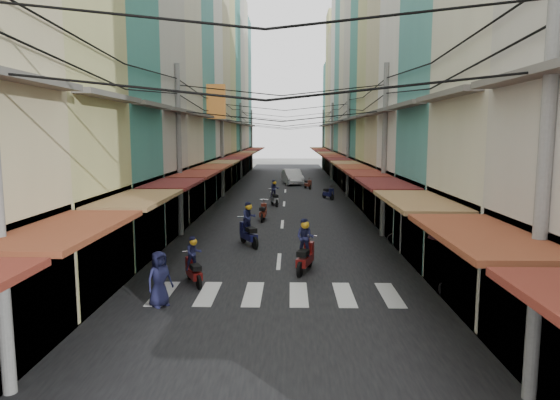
# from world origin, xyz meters

# --- Properties ---
(ground) EXTENTS (160.00, 160.00, 0.00)m
(ground) POSITION_xyz_m (0.00, 0.00, 0.00)
(ground) COLOR slate
(ground) RESTS_ON ground
(road) EXTENTS (10.00, 80.00, 0.02)m
(road) POSITION_xyz_m (0.00, 20.00, 0.01)
(road) COLOR black
(road) RESTS_ON ground
(sidewalk_left) EXTENTS (3.00, 80.00, 0.06)m
(sidewalk_left) POSITION_xyz_m (-6.50, 20.00, 0.03)
(sidewalk_left) COLOR gray
(sidewalk_left) RESTS_ON ground
(sidewalk_right) EXTENTS (3.00, 80.00, 0.06)m
(sidewalk_right) POSITION_xyz_m (6.50, 20.00, 0.03)
(sidewalk_right) COLOR gray
(sidewalk_right) RESTS_ON ground
(crosswalk) EXTENTS (7.55, 2.40, 0.01)m
(crosswalk) POSITION_xyz_m (-0.00, -6.00, 0.03)
(crosswalk) COLOR silver
(crosswalk) RESTS_ON ground
(building_row_left) EXTENTS (7.80, 67.67, 23.70)m
(building_row_left) POSITION_xyz_m (-7.92, 16.56, 9.78)
(building_row_left) COLOR silver
(building_row_left) RESTS_ON ground
(building_row_right) EXTENTS (7.80, 68.98, 22.59)m
(building_row_right) POSITION_xyz_m (7.92, 16.45, 9.41)
(building_row_right) COLOR teal
(building_row_right) RESTS_ON ground
(utility_poles) EXTENTS (10.20, 66.13, 8.20)m
(utility_poles) POSITION_xyz_m (0.00, 15.01, 6.59)
(utility_poles) COLOR gray
(utility_poles) RESTS_ON ground
(white_car) EXTENTS (5.49, 2.91, 1.84)m
(white_car) POSITION_xyz_m (0.64, 27.91, 0.00)
(white_car) COLOR silver
(white_car) RESTS_ON ground
(bicycle) EXTENTS (1.43, 0.58, 0.97)m
(bicycle) POSITION_xyz_m (5.51, 1.13, 0.00)
(bicycle) COLOR black
(bicycle) RESTS_ON ground
(moving_scooters) EXTENTS (6.41, 30.33, 1.94)m
(moving_scooters) POSITION_xyz_m (-0.30, 4.61, 0.54)
(moving_scooters) COLOR black
(moving_scooters) RESTS_ON ground
(parked_scooters) EXTENTS (13.05, 15.15, 1.00)m
(parked_scooters) POSITION_xyz_m (3.13, -3.87, 0.48)
(parked_scooters) COLOR black
(parked_scooters) RESTS_ON ground
(pedestrians) EXTENTS (13.23, 21.86, 2.12)m
(pedestrians) POSITION_xyz_m (-4.34, 2.72, 0.99)
(pedestrians) COLOR #241E28
(pedestrians) RESTS_ON ground
(market_umbrella) EXTENTS (2.32, 2.32, 2.44)m
(market_umbrella) POSITION_xyz_m (5.62, -6.37, 2.15)
(market_umbrella) COLOR #B2B2B7
(market_umbrella) RESTS_ON ground
(traffic_sign) EXTENTS (0.10, 0.67, 3.05)m
(traffic_sign) POSITION_xyz_m (4.95, -0.65, 2.23)
(traffic_sign) COLOR gray
(traffic_sign) RESTS_ON ground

